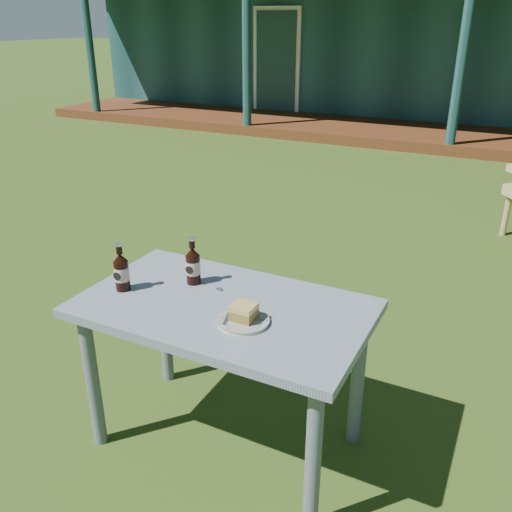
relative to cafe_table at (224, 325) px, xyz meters
The scene contains 9 objects.
ground 1.72m from the cafe_table, 90.00° to the left, with size 80.00×80.00×0.00m, color #334916.
pavilion 11.03m from the cafe_table, 90.00° to the left, with size 15.80×8.30×3.45m.
cafe_table is the anchor object (origin of this frame).
plate 0.20m from the cafe_table, 32.78° to the right, with size 0.20×0.20×0.01m.
cake_slice 0.22m from the cafe_table, 31.38° to the right, with size 0.09×0.09×0.06m.
fork 0.17m from the cafe_table, 52.46° to the right, with size 0.01×0.14×0.00m, color silver.
cola_bottle_near 0.31m from the cafe_table, 152.66° to the left, with size 0.06×0.07×0.22m.
cola_bottle_far 0.50m from the cafe_table, 169.94° to the right, with size 0.06×0.07×0.22m.
bottle_cap 0.17m from the cafe_table, 128.70° to the left, with size 0.03×0.03×0.01m, color silver.
Camera 1 is at (1.01, -3.29, 1.81)m, focal length 38.00 mm.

